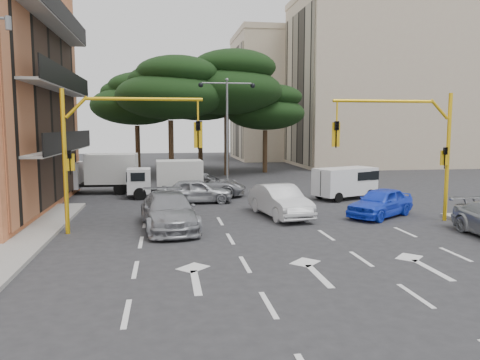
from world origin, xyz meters
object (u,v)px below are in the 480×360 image
at_px(signal_mast_right, 413,139).
at_px(box_truck_b, 166,179).
at_px(car_silver_wagon, 169,211).
at_px(car_silver_cross_a, 205,185).
at_px(box_truck_a, 97,174).
at_px(car_blue_compact, 381,202).
at_px(car_white_hatch, 280,201).
at_px(van_white, 345,183).
at_px(car_silver_cross_b, 197,191).
at_px(signal_mast_left, 109,141).
at_px(street_lamp_center, 227,113).

xyz_separation_m(signal_mast_right, box_truck_b, (-11.30, 9.51, -2.72)).
height_order(car_silver_wagon, car_silver_cross_a, car_silver_wagon).
distance_m(box_truck_a, box_truck_b, 5.15).
distance_m(signal_mast_right, car_blue_compact, 3.55).
height_order(car_white_hatch, car_silver_cross_a, car_white_hatch).
height_order(signal_mast_right, box_truck_a, signal_mast_right).
relative_size(signal_mast_right, box_truck_a, 1.12).
xyz_separation_m(car_blue_compact, van_white, (0.41, 5.70, 0.26)).
bearing_deg(car_silver_cross_b, signal_mast_right, -126.06).
height_order(signal_mast_right, car_silver_cross_a, signal_mast_right).
bearing_deg(signal_mast_right, car_blue_compact, 120.54).
relative_size(car_silver_wagon, car_silver_cross_a, 1.04).
xyz_separation_m(signal_mast_left, car_white_hatch, (7.88, 2.21, -3.10)).
relative_size(signal_mast_right, signal_mast_left, 1.00).
distance_m(signal_mast_right, box_truck_a, 20.01).
bearing_deg(box_truck_b, box_truck_a, 58.98).
height_order(car_silver_cross_b, van_white, van_white).
bearing_deg(car_blue_compact, signal_mast_left, -119.12).
relative_size(signal_mast_right, car_silver_cross_a, 1.15).
bearing_deg(car_silver_wagon, car_white_hatch, 12.78).
bearing_deg(car_silver_wagon, car_blue_compact, -0.41).
bearing_deg(car_blue_compact, box_truck_a, -160.62).
relative_size(car_blue_compact, box_truck_a, 0.79).
bearing_deg(car_blue_compact, car_silver_cross_a, -170.65).
bearing_deg(signal_mast_left, van_white, 28.19).
bearing_deg(car_silver_cross_a, signal_mast_left, 165.31).
height_order(car_white_hatch, car_silver_cross_b, car_white_hatch).
xyz_separation_m(signal_mast_left, van_white, (13.20, 7.08, -2.90)).
height_order(signal_mast_right, signal_mast_left, same).
distance_m(car_blue_compact, box_truck_b, 13.28).
distance_m(street_lamp_center, box_truck_b, 7.66).
relative_size(car_silver_cross_b, box_truck_a, 0.77).
relative_size(car_silver_cross_a, box_truck_a, 0.97).
xyz_separation_m(signal_mast_left, box_truck_a, (-2.20, 12.01, -2.57)).
xyz_separation_m(signal_mast_left, box_truck_b, (2.30, 9.51, -2.72)).
bearing_deg(signal_mast_left, car_silver_cross_b, 59.68).
bearing_deg(car_white_hatch, signal_mast_right, -30.67).
relative_size(signal_mast_left, car_white_hatch, 1.26).
height_order(box_truck_a, box_truck_b, box_truck_a).
distance_m(signal_mast_right, car_silver_cross_b, 12.23).
relative_size(van_white, box_truck_a, 0.73).
height_order(car_silver_wagon, box_truck_b, box_truck_b).
relative_size(car_white_hatch, car_blue_compact, 1.13).
distance_m(car_silver_wagon, car_silver_cross_b, 6.90).
distance_m(signal_mast_right, van_white, 7.66).
xyz_separation_m(van_white, box_truck_b, (-10.90, 2.43, 0.18)).
bearing_deg(car_silver_cross_b, car_silver_wagon, 166.05).
xyz_separation_m(signal_mast_left, car_silver_cross_b, (4.10, 7.01, -3.18)).
height_order(van_white, box_truck_a, box_truck_a).
height_order(street_lamp_center, car_silver_cross_b, street_lamp_center).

